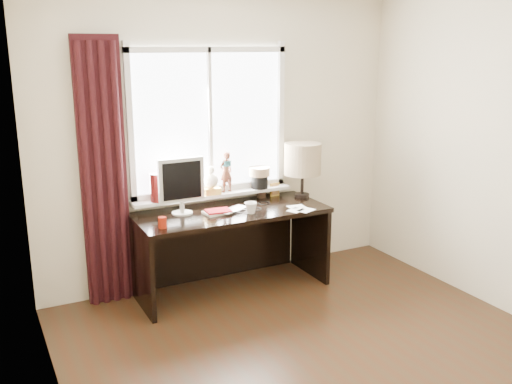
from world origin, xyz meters
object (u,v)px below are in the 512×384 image
laptop (233,210)px  red_cup (162,223)px  mug (251,208)px  table_lamp (303,160)px  monitor (181,183)px  desk (227,233)px

laptop → red_cup: red_cup is taller
mug → table_lamp: table_lamp is taller
laptop → monitor: (-0.43, 0.13, 0.27)m
monitor → desk: bearing=0.2°
red_cup → table_lamp: table_lamp is taller
desk → laptop: bearing=-87.9°
red_cup → desk: bearing=23.0°
laptop → desk: size_ratio=0.17×
laptop → table_lamp: bearing=-15.4°
red_cup → monitor: bearing=47.0°
laptop → red_cup: bearing=167.2°
laptop → table_lamp: table_lamp is taller
monitor → table_lamp: table_lamp is taller
desk → table_lamp: bearing=1.4°
mug → red_cup: bearing=-177.5°
mug → monitor: 0.63m
laptop → monitor: 0.52m
red_cup → mug: bearing=2.5°
mug → desk: size_ratio=0.06×
laptop → mug: (0.11, -0.13, 0.04)m
laptop → red_cup: 0.72m
red_cup → monitor: size_ratio=0.18×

